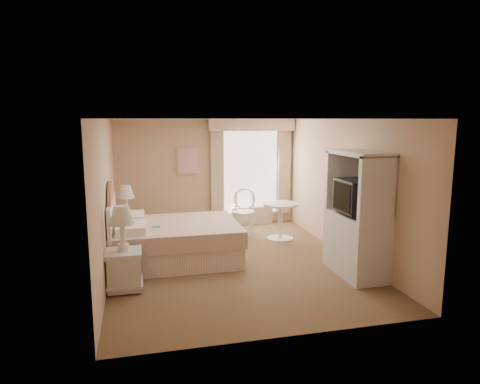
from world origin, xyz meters
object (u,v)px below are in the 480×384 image
object	(u,v)px
round_table	(280,215)
cafe_chair	(244,208)
bed	(168,240)
nightstand_near	(124,259)
nightstand_far	(127,222)
armoire	(357,224)

from	to	relation	value
round_table	cafe_chair	distance (m)	0.87
bed	cafe_chair	size ratio (longest dim) A/B	2.24
nightstand_near	nightstand_far	distance (m)	2.45
nightstand_far	round_table	distance (m)	3.15
round_table	armoire	distance (m)	2.32
nightstand_near	armoire	world-z (taller)	armoire
nightstand_near	cafe_chair	distance (m)	3.61
bed	round_table	bearing A→B (deg)	19.46
nightstand_near	cafe_chair	size ratio (longest dim) A/B	1.24
bed	nightstand_near	xyz separation A→B (m)	(-0.73, -1.20, 0.09)
bed	nightstand_near	distance (m)	1.41
bed	armoire	size ratio (longest dim) A/B	1.12
nightstand_far	bed	bearing A→B (deg)	-59.89
nightstand_far	cafe_chair	bearing A→B (deg)	3.89
cafe_chair	armoire	size ratio (longest dim) A/B	0.50
nightstand_far	armoire	bearing A→B (deg)	-35.87
bed	round_table	world-z (taller)	bed
armoire	round_table	bearing A→B (deg)	103.37
bed	nightstand_far	size ratio (longest dim) A/B	1.91
nightstand_far	armoire	xyz separation A→B (m)	(3.65, -2.64, 0.38)
nightstand_near	bed	bearing A→B (deg)	58.77
round_table	armoire	size ratio (longest dim) A/B	0.38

